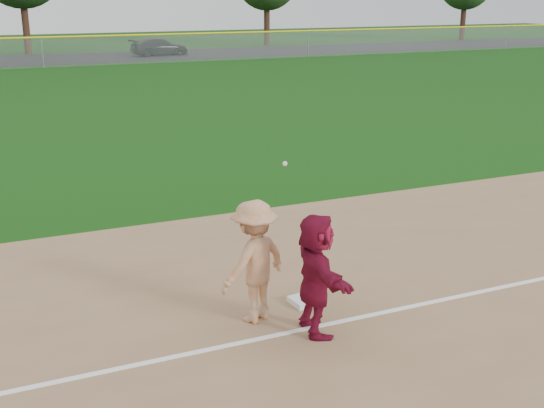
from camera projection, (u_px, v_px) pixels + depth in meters
name	position (u px, v px, depth m)	size (l,w,h in m)	color
ground	(309.00, 304.00, 11.22)	(160.00, 160.00, 0.00)	#11410C
foul_line	(332.00, 323.00, 10.52)	(60.00, 0.10, 0.01)	white
parking_asphalt	(35.00, 60.00, 51.42)	(120.00, 10.00, 0.01)	black
first_base	(304.00, 301.00, 11.19)	(0.42, 0.42, 0.10)	white
base_runner	(316.00, 274.00, 10.00)	(1.73, 0.55, 1.87)	maroon
car_right	(159.00, 47.00, 54.62)	(1.89, 4.64, 1.35)	black
first_base_play	(254.00, 261.00, 10.38)	(1.43, 1.16, 2.44)	#A7A7AA
outfield_fence	(41.00, 38.00, 45.60)	(110.00, 0.12, 110.00)	#999EA0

